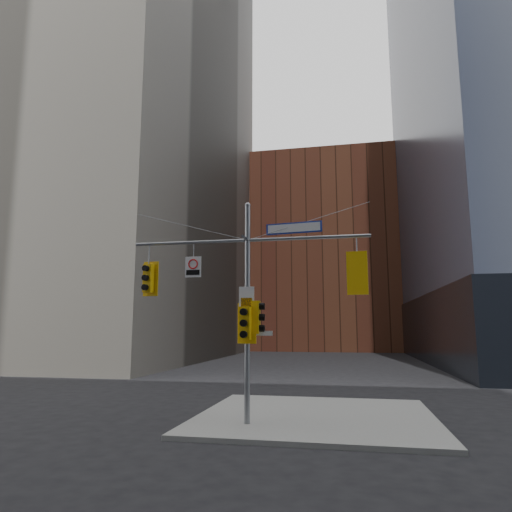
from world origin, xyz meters
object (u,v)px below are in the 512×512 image
at_px(traffic_light_west_arm, 148,278).
at_px(street_sign_blade, 294,228).
at_px(regulatory_sign_arm, 193,266).
at_px(signal_assembly, 247,288).
at_px(traffic_light_east_arm, 358,273).
at_px(traffic_light_pole_side, 257,317).
at_px(traffic_light_pole_front, 245,323).

relative_size(traffic_light_west_arm, street_sign_blade, 0.65).
xyz_separation_m(traffic_light_west_arm, regulatory_sign_arm, (1.62, -0.03, 0.37)).
relative_size(signal_assembly, traffic_light_west_arm, 6.63).
relative_size(signal_assembly, traffic_light_east_arm, 5.91).
height_order(signal_assembly, traffic_light_pole_side, signal_assembly).
relative_size(traffic_light_pole_side, street_sign_blade, 0.57).
distance_m(traffic_light_east_arm, traffic_light_pole_front, 3.87).
bearing_deg(signal_assembly, traffic_light_east_arm, 0.01).
height_order(traffic_light_pole_front, regulatory_sign_arm, regulatory_sign_arm).
xyz_separation_m(signal_assembly, traffic_light_pole_front, (0.00, -0.27, -1.15)).
distance_m(traffic_light_west_arm, traffic_light_pole_front, 3.83).
bearing_deg(traffic_light_pole_side, regulatory_sign_arm, 90.41).
bearing_deg(traffic_light_east_arm, regulatory_sign_arm, 5.40).
xyz_separation_m(traffic_light_east_arm, street_sign_blade, (-2.00, 0.00, 1.55)).
height_order(signal_assembly, traffic_light_east_arm, signal_assembly).
bearing_deg(signal_assembly, traffic_light_west_arm, 179.79).
relative_size(traffic_light_east_arm, traffic_light_pole_side, 1.28).
distance_m(traffic_light_pole_front, street_sign_blade, 3.46).
bearing_deg(traffic_light_east_arm, traffic_light_west_arm, 5.08).
height_order(traffic_light_west_arm, traffic_light_east_arm, traffic_light_east_arm).
bearing_deg(regulatory_sign_arm, street_sign_blade, 2.50).
bearing_deg(signal_assembly, regulatory_sign_arm, -179.38).
bearing_deg(regulatory_sign_arm, traffic_light_pole_side, 2.82).
bearing_deg(traffic_light_pole_front, traffic_light_west_arm, 179.02).
relative_size(traffic_light_pole_side, traffic_light_pole_front, 0.82).
bearing_deg(regulatory_sign_arm, traffic_light_east_arm, 2.32).
distance_m(traffic_light_east_arm, street_sign_blade, 2.53).
xyz_separation_m(street_sign_blade, regulatory_sign_arm, (-3.43, -0.02, -1.18)).
bearing_deg(street_sign_blade, traffic_light_pole_side, -173.19).
bearing_deg(traffic_light_pole_front, street_sign_blade, 13.48).
xyz_separation_m(signal_assembly, traffic_light_east_arm, (3.54, 0.00, 0.38)).
height_order(traffic_light_east_arm, traffic_light_pole_front, traffic_light_east_arm).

